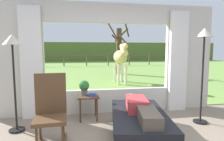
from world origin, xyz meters
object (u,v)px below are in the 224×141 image
Objects in this scene: side_table at (88,100)px; pasture_tree at (119,49)px; potted_plant at (84,87)px; book_stack at (93,95)px; rocking_chair at (51,110)px; reclining_person at (140,108)px; floor_lamp_left at (13,54)px; horse at (121,57)px; recliner_sofa at (139,124)px; floor_lamp_right at (204,47)px.

pasture_tree is at bearing 72.99° from side_table.
potted_plant is 1.55× the size of book_stack.
reclining_person is at bearing -4.13° from rocking_chair.
floor_lamp_left reaches higher than potted_plant.
side_table is at bearing -36.87° from potted_plant.
horse reaches higher than book_stack.
pasture_tree is (3.55, 7.60, 0.10)m from floor_lamp_left.
recliner_sofa is 8.83× the size of book_stack.
book_stack is (-0.73, 0.96, 0.02)m from reclining_person.
recliner_sofa is 5.69× the size of potted_plant.
floor_lamp_left is 0.97× the size of horse.
rocking_chair is 3.09m from floor_lamp_right.
horse is at bearing 68.66° from side_table.
side_table is at bearing 14.89° from floor_lamp_left.
recliner_sofa is 5.27m from horse.
potted_plant is 2.57m from floor_lamp_right.
side_table is 0.30× the size of floor_lamp_left.
book_stack is at bearing 136.43° from reclining_person.
potted_plant is (-0.08, 0.06, 0.28)m from side_table.
floor_lamp_left is at bearing 57.13° from horse.
side_table is 4.53m from horse.
potted_plant is (-0.90, 1.07, 0.18)m from reclining_person.
book_stack is 1.70m from floor_lamp_left.
rocking_chair reaches higher than recliner_sofa.
recliner_sofa is at bearing -164.79° from floor_lamp_right.
floor_lamp_left is (-1.42, -0.30, 0.88)m from book_stack.
horse reaches higher than potted_plant.
floor_lamp_right reaches higher than book_stack.
pasture_tree is at bearing -100.49° from horse.
floor_lamp_left is at bearing 176.58° from floor_lamp_right.
reclining_person is 0.79× the size of horse.
potted_plant reaches higher than reclining_person.
horse is at bearing 70.00° from book_stack.
floor_lamp_right is 4.79m from horse.
reclining_person is 8.44m from pasture_tree.
side_table is at bearing 69.02° from horse.
horse is (0.81, 5.18, 0.63)m from reclining_person.
side_table is 0.27× the size of floor_lamp_right.
potted_plant is 0.17× the size of floor_lamp_right.
floor_lamp_right is 0.61× the size of pasture_tree.
pasture_tree reaches higher than potted_plant.
floor_lamp_right is (2.17, -0.52, 1.00)m from book_stack.
horse is at bearing -100.85° from pasture_tree.
side_table is 0.29× the size of horse.
book_stack reaches higher than side_table.
reclining_person is at bearing -50.98° from side_table.
side_table is at bearing 54.38° from rocking_chair.
floor_lamp_left is 0.56× the size of pasture_tree.
potted_plant is at bearing 143.13° from side_table.
book_stack is 0.11× the size of horse.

